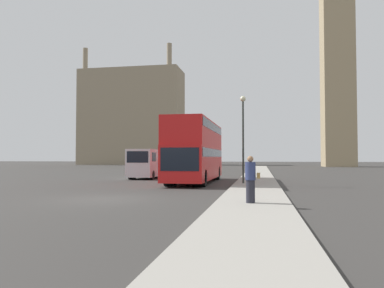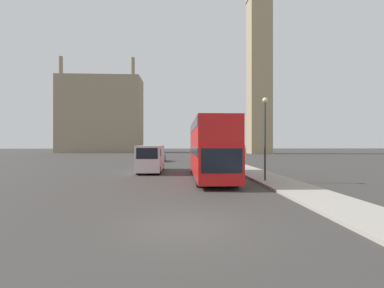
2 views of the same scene
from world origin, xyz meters
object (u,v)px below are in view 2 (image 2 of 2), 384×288
object	(u,v)px
white_van	(151,158)
parked_sedan	(159,157)
clock_tower	(259,43)
red_double_decker_bus	(210,147)
street_lamp	(265,126)

from	to	relation	value
white_van	parked_sedan	world-z (taller)	white_van
white_van	clock_tower	bearing A→B (deg)	61.98
clock_tower	white_van	bearing A→B (deg)	-118.02
white_van	parked_sedan	bearing A→B (deg)	91.84
white_van	red_double_decker_bus	bearing A→B (deg)	-43.92
red_double_decker_bus	white_van	xyz separation A→B (m)	(-5.01, 4.83, -1.07)
red_double_decker_bus	clock_tower	bearing A→B (deg)	68.98
street_lamp	parked_sedan	xyz separation A→B (m)	(-8.98, 22.11, -3.16)
clock_tower	parked_sedan	size ratio (longest dim) A/B	13.27
clock_tower	red_double_decker_bus	bearing A→B (deg)	-111.02
white_van	street_lamp	bearing A→B (deg)	-39.75
clock_tower	street_lamp	world-z (taller)	clock_tower
clock_tower	red_double_decker_bus	world-z (taller)	clock_tower
red_double_decker_bus	street_lamp	size ratio (longest dim) A/B	1.95
red_double_decker_bus	street_lamp	bearing A→B (deg)	-32.72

